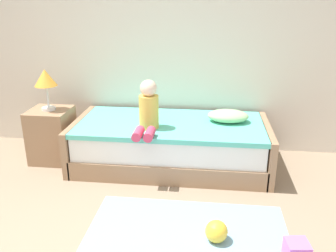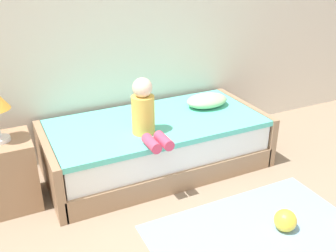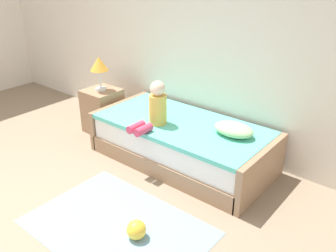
{
  "view_description": "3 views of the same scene",
  "coord_description": "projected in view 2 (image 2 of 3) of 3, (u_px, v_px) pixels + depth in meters",
  "views": [
    {
      "loc": [
        0.92,
        -1.61,
        1.79
      ],
      "look_at": [
        0.52,
        1.75,
        0.55
      ],
      "focal_mm": 38.32,
      "sensor_mm": 36.0,
      "label": 1
    },
    {
      "loc": [
        -0.81,
        -1.0,
        1.98
      ],
      "look_at": [
        0.52,
        1.75,
        0.55
      ],
      "focal_mm": 41.0,
      "sensor_mm": 36.0,
      "label": 2
    },
    {
      "loc": [
        2.75,
        -0.97,
        2.2
      ],
      "look_at": [
        0.52,
        1.75,
        0.55
      ],
      "focal_mm": 38.29,
      "sensor_mm": 36.0,
      "label": 3
    }
  ],
  "objects": [
    {
      "name": "toy_ball",
      "position": [
        285.0,
        220.0,
        2.93
      ],
      "size": [
        0.18,
        0.18,
        0.18
      ],
      "primitive_type": "sphere",
      "color": "yellow",
      "rests_on": "ground"
    },
    {
      "name": "bed",
      "position": [
        157.0,
        145.0,
        3.71
      ],
      "size": [
        2.11,
        1.0,
        0.5
      ],
      "color": "#997556",
      "rests_on": "ground"
    },
    {
      "name": "wall_rear",
      "position": [
        75.0,
        12.0,
        3.48
      ],
      "size": [
        7.2,
        0.1,
        2.9
      ],
      "primitive_type": "cube",
      "color": "silver",
      "rests_on": "ground"
    },
    {
      "name": "pillow",
      "position": [
        207.0,
        100.0,
        3.9
      ],
      "size": [
        0.44,
        0.3,
        0.13
      ],
      "primitive_type": "ellipsoid",
      "color": "#99CC8C",
      "rests_on": "bed"
    },
    {
      "name": "nightstand",
      "position": [
        8.0,
        173.0,
        3.14
      ],
      "size": [
        0.44,
        0.44,
        0.6
      ],
      "primitive_type": "cube",
      "color": "#997556",
      "rests_on": "ground"
    },
    {
      "name": "area_rug",
      "position": [
        262.0,
        239.0,
        2.86
      ],
      "size": [
        1.6,
        1.1,
        0.01
      ],
      "primitive_type": "cube",
      "color": "#7AA8CC",
      "rests_on": "ground"
    },
    {
      "name": "child_figure",
      "position": [
        145.0,
        113.0,
        3.25
      ],
      "size": [
        0.2,
        0.51,
        0.5
      ],
      "color": "gold",
      "rests_on": "bed"
    }
  ]
}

